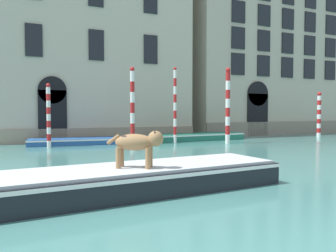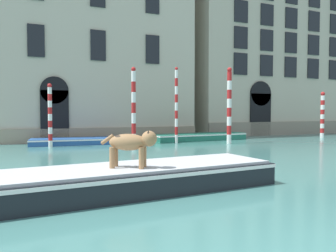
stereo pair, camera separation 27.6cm
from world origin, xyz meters
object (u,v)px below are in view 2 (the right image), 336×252
mooring_pole_2 (176,105)px  boat_foreground (116,179)px  dog_on_deck (132,143)px  mooring_pole_0 (50,115)px  mooring_pole_4 (229,105)px  boat_moored_far (199,137)px  mooring_pole_3 (134,105)px  boat_moored_near_palazzo (77,141)px  mooring_pole_1 (322,114)px

mooring_pole_2 → boat_foreground: bearing=-119.9°
dog_on_deck → mooring_pole_2: (5.83, 10.88, 1.12)m
mooring_pole_0 → mooring_pole_4: 9.99m
mooring_pole_0 → boat_foreground: bearing=-84.9°
boat_foreground → mooring_pole_2: (6.15, 10.68, 1.96)m
dog_on_deck → mooring_pole_2: bearing=92.1°
boat_moored_far → mooring_pole_0: (-9.20, -0.86, 1.45)m
boat_moored_far → mooring_pole_3: size_ratio=1.47×
mooring_pole_2 → mooring_pole_3: 2.61m
boat_moored_near_palazzo → mooring_pole_2: 6.14m
dog_on_deck → boat_moored_near_palazzo: 12.22m
mooring_pole_4 → boat_moored_near_palazzo: bearing=161.1°
mooring_pole_1 → mooring_pole_3: mooring_pole_3 is taller
mooring_pole_0 → mooring_pole_2: mooring_pole_2 is taller
mooring_pole_0 → mooring_pole_2: size_ratio=0.74×
mooring_pole_1 → mooring_pole_3: 13.91m
mooring_pole_2 → mooring_pole_4: (2.70, -1.56, -0.03)m
boat_moored_near_palazzo → mooring_pole_1: (16.91, -1.68, 1.47)m
mooring_pole_1 → boat_moored_near_palazzo: bearing=174.3°
mooring_pole_0 → mooring_pole_1: size_ratio=1.02×
dog_on_deck → mooring_pole_3: size_ratio=0.26×
mooring_pole_1 → dog_on_deck: bearing=-148.5°
boat_moored_far → mooring_pole_4: size_ratio=1.47×
mooring_pole_0 → mooring_pole_2: (7.12, -0.20, 0.59)m
mooring_pole_0 → mooring_pole_3: (4.52, -0.04, 0.54)m
mooring_pole_0 → boat_moored_near_palazzo: bearing=36.1°
boat_foreground → dog_on_deck: (0.32, -0.21, 0.84)m
boat_moored_far → mooring_pole_3: 5.17m
mooring_pole_4 → dog_on_deck: bearing=-132.5°
boat_foreground → mooring_pole_2: bearing=55.1°
mooring_pole_2 → mooring_pole_4: bearing=-30.0°
boat_moored_near_palazzo → mooring_pole_4: size_ratio=1.18×
dog_on_deck → mooring_pole_3: bearing=104.0°
mooring_pole_1 → mooring_pole_4: 8.68m
dog_on_deck → mooring_pole_4: size_ratio=0.26×
dog_on_deck → mooring_pole_0: 11.17m
dog_on_deck → mooring_pole_4: bearing=77.8°
boat_foreground → boat_moored_near_palazzo: boat_foreground is taller
boat_moored_near_palazzo → mooring_pole_3: size_ratio=1.19×
boat_moored_near_palazzo → boat_moored_far: boat_moored_far is taller
mooring_pole_3 → dog_on_deck: bearing=-106.3°
dog_on_deck → boat_foreground: bearing=176.9°
mooring_pole_1 → mooring_pole_4: (-8.58, -1.18, 0.58)m
dog_on_deck → mooring_pole_3: 11.55m
boat_foreground → boat_moored_far: bearing=50.0°
boat_moored_near_palazzo → mooring_pole_4: (8.32, -2.85, 2.06)m
mooring_pole_3 → mooring_pole_1: bearing=-2.2°
boat_foreground → dog_on_deck: dog_on_deck is taller
boat_foreground → boat_moored_near_palazzo: (0.52, 11.97, -0.13)m
mooring_pole_3 → boat_moored_far: bearing=10.9°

